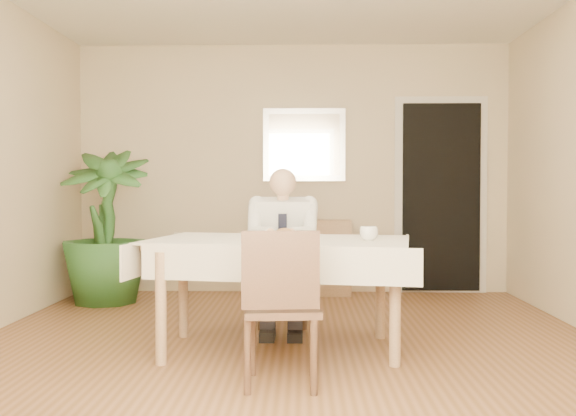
{
  "coord_description": "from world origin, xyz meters",
  "views": [
    {
      "loc": [
        0.11,
        -4.26,
        1.09
      ],
      "look_at": [
        0.0,
        0.35,
        0.95
      ],
      "focal_mm": 40.0,
      "sensor_mm": 36.0,
      "label": 1
    }
  ],
  "objects_px": {
    "chair_far": "(284,266)",
    "potted_palm": "(105,226)",
    "coffee_mug": "(369,234)",
    "sideboard": "(304,257)",
    "seated_man": "(282,241)",
    "dining_table": "(280,251)",
    "chair_near": "(281,300)"
  },
  "relations": [
    {
      "from": "chair_near",
      "to": "potted_palm",
      "type": "xyz_separation_m",
      "value": [
        -1.77,
        2.6,
        0.25
      ]
    },
    {
      "from": "chair_near",
      "to": "dining_table",
      "type": "bearing_deg",
      "value": 87.55
    },
    {
      "from": "dining_table",
      "to": "chair_near",
      "type": "height_order",
      "value": "chair_near"
    },
    {
      "from": "coffee_mug",
      "to": "potted_palm",
      "type": "relative_size",
      "value": 0.08
    },
    {
      "from": "chair_far",
      "to": "coffee_mug",
      "type": "distance_m",
      "value": 1.22
    },
    {
      "from": "chair_near",
      "to": "sideboard",
      "type": "height_order",
      "value": "chair_near"
    },
    {
      "from": "chair_near",
      "to": "seated_man",
      "type": "height_order",
      "value": "seated_man"
    },
    {
      "from": "chair_near",
      "to": "seated_man",
      "type": "bearing_deg",
      "value": 86.45
    },
    {
      "from": "seated_man",
      "to": "chair_far",
      "type": "bearing_deg",
      "value": 90.0
    },
    {
      "from": "chair_far",
      "to": "potted_palm",
      "type": "height_order",
      "value": "potted_palm"
    },
    {
      "from": "dining_table",
      "to": "seated_man",
      "type": "xyz_separation_m",
      "value": [
        0.0,
        0.59,
        0.02
      ]
    },
    {
      "from": "chair_near",
      "to": "potted_palm",
      "type": "distance_m",
      "value": 3.15
    },
    {
      "from": "coffee_mug",
      "to": "sideboard",
      "type": "relative_size",
      "value": 0.12
    },
    {
      "from": "sideboard",
      "to": "chair_far",
      "type": "bearing_deg",
      "value": -95.28
    },
    {
      "from": "coffee_mug",
      "to": "potted_palm",
      "type": "bearing_deg",
      "value": 140.47
    },
    {
      "from": "chair_far",
      "to": "potted_palm",
      "type": "distance_m",
      "value": 1.96
    },
    {
      "from": "sideboard",
      "to": "coffee_mug",
      "type": "bearing_deg",
      "value": -78.94
    },
    {
      "from": "seated_man",
      "to": "dining_table",
      "type": "bearing_deg",
      "value": -90.0
    },
    {
      "from": "chair_far",
      "to": "dining_table",
      "type": "bearing_deg",
      "value": -90.95
    },
    {
      "from": "sideboard",
      "to": "potted_palm",
      "type": "xyz_separation_m",
      "value": [
        -1.9,
        -0.54,
        0.35
      ]
    },
    {
      "from": "chair_far",
      "to": "coffee_mug",
      "type": "xyz_separation_m",
      "value": [
        0.58,
        -1.01,
        0.33
      ]
    },
    {
      "from": "chair_near",
      "to": "coffee_mug",
      "type": "relative_size",
      "value": 7.42
    },
    {
      "from": "dining_table",
      "to": "chair_near",
      "type": "relative_size",
      "value": 2.16
    },
    {
      "from": "dining_table",
      "to": "seated_man",
      "type": "height_order",
      "value": "seated_man"
    },
    {
      "from": "sideboard",
      "to": "seated_man",
      "type": "bearing_deg",
      "value": -94.17
    },
    {
      "from": "chair_far",
      "to": "seated_man",
      "type": "relative_size",
      "value": 0.67
    },
    {
      "from": "seated_man",
      "to": "sideboard",
      "type": "xyz_separation_m",
      "value": [
        0.17,
        1.71,
        -0.31
      ]
    },
    {
      "from": "chair_near",
      "to": "coffee_mug",
      "type": "height_order",
      "value": "chair_near"
    },
    {
      "from": "chair_far",
      "to": "chair_near",
      "type": "distance_m",
      "value": 1.71
    },
    {
      "from": "chair_far",
      "to": "coffee_mug",
      "type": "height_order",
      "value": "coffee_mug"
    },
    {
      "from": "potted_palm",
      "to": "chair_far",
      "type": "bearing_deg",
      "value": -27.29
    },
    {
      "from": "seated_man",
      "to": "coffee_mug",
      "type": "bearing_deg",
      "value": -51.54
    }
  ]
}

